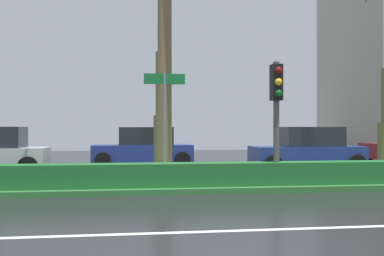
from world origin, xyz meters
The scene contains 8 objects.
ground_plane centered at (0.00, 9.00, -0.05)m, with size 90.00×42.00×0.10m, color black.
near_lane_divider_stripe centered at (0.00, 2.00, 0.00)m, with size 81.00×0.14×0.01m, color white.
median_strip centered at (0.00, 8.00, 0.07)m, with size 85.50×4.00×0.15m, color #2D6B33.
median_hedge centered at (0.00, 6.60, 0.45)m, with size 76.50×0.70×0.60m.
traffic_signal_median_right centered at (2.49, 6.50, 2.41)m, with size 0.28×0.43×3.28m.
street_name_sign centered at (-0.46, 6.94, 2.08)m, with size 1.10×0.08×3.00m.
car_in_traffic_second centered at (-0.77, 14.77, 0.83)m, with size 4.30×2.02×1.72m.
car_in_traffic_third centered at (5.58, 11.97, 0.83)m, with size 4.30×2.02×1.72m.
Camera 1 is at (-1.40, -5.09, 1.63)m, focal length 42.35 mm.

